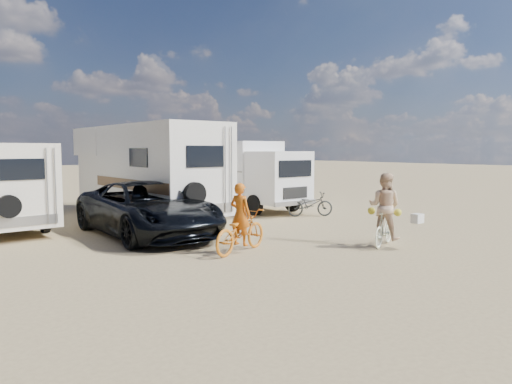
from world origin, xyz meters
TOP-DOWN VIEW (x-y plane):
  - ground at (0.00, 0.00)m, footprint 140.00×140.00m
  - rv_main at (-0.50, 6.91)m, footprint 2.69×8.40m
  - box_truck at (4.00, 6.63)m, footprint 2.37×6.19m
  - dark_suv at (-2.10, 3.23)m, footprint 2.68×5.82m
  - bike_man at (-1.23, -0.33)m, footprint 2.12×1.34m
  - bike_woman at (2.29, -1.99)m, footprint 1.58×0.98m
  - rider_man at (-1.23, -0.33)m, footprint 0.55×0.66m
  - rider_woman at (2.29, -1.99)m, footprint 0.95×1.05m
  - bike_parked at (4.60, 3.28)m, footprint 1.86×1.35m
  - cooler at (-1.75, 3.23)m, footprint 0.73×0.61m
  - crate at (-0.28, 2.53)m, footprint 0.54×0.54m

SIDE VIEW (x-z plane):
  - ground at x=0.00m, z-range 0.00..0.00m
  - crate at x=-0.28m, z-range 0.00..0.37m
  - cooler at x=-1.75m, z-range 0.00..0.50m
  - bike_woman at x=2.29m, z-range 0.00..0.92m
  - bike_parked at x=4.60m, z-range 0.00..0.93m
  - bike_man at x=-1.23m, z-range 0.00..1.05m
  - rider_man at x=-1.23m, z-range 0.00..1.56m
  - dark_suv at x=-2.10m, z-range 0.00..1.62m
  - rider_woman at x=2.29m, z-range 0.00..1.77m
  - box_truck at x=4.00m, z-range 0.00..2.90m
  - rv_main at x=-0.50m, z-range 0.00..3.44m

